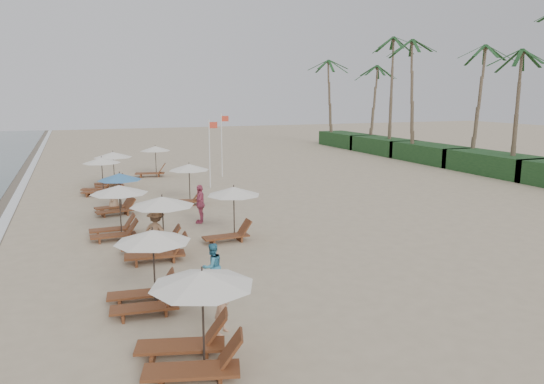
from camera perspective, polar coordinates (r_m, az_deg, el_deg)
name	(u,v)px	position (r m, az deg, el deg)	size (l,w,h in m)	color
ground	(325,268)	(18.01, 5.97, -8.53)	(160.00, 160.00, 0.00)	tan
foam_line	(0,229)	(25.93, -28.22, -3.72)	(0.50, 140.00, 0.02)	white
shrub_hedge	(494,164)	(42.36, 23.68, 2.94)	(3.20, 53.00, 1.60)	#193D1C
palm_row	(494,41)	(42.80, 23.67, 15.27)	(7.00, 52.00, 12.30)	brown
lounger_station_0	(192,322)	(11.56, -8.99, -14.18)	(2.73, 2.43, 2.23)	brown
lounger_station_1	(146,270)	(14.81, -13.93, -8.47)	(2.47, 2.15, 2.27)	brown
lounger_station_2	(156,229)	(19.27, -12.92, -4.05)	(2.81, 2.38, 2.29)	brown
lounger_station_3	(115,209)	(22.36, -17.18, -1.87)	(2.57, 2.40, 2.24)	brown
lounger_station_4	(116,193)	(26.95, -17.09, -0.06)	(2.50, 2.21, 2.07)	brown
lounger_station_5	(99,175)	(32.50, -18.87, 1.83)	(2.53, 2.27, 2.26)	brown
lounger_station_6	(111,168)	(34.50, -17.64, 2.61)	(2.56, 2.45, 2.34)	brown
inland_station_0	(231,207)	(20.98, -4.67, -1.72)	(2.63, 2.24, 2.22)	brown
inland_station_1	(186,180)	(28.24, -9.60, 1.38)	(2.70, 2.24, 2.22)	brown
inland_station_2	(153,159)	(38.62, -13.26, 3.64)	(2.84, 2.24, 2.22)	brown
beachgoer_near	(222,305)	(13.13, -5.61, -12.55)	(0.55, 0.36, 1.51)	tan
beachgoer_mid_a	(212,266)	(15.96, -6.73, -8.31)	(0.72, 0.56, 1.48)	teal
beachgoer_mid_b	(156,232)	(19.54, -12.87, -4.44)	(1.16, 0.67, 1.79)	brown
beachgoer_far_a	(200,204)	(24.12, -8.06, -1.32)	(1.08, 0.45, 1.84)	#BA4A68
beachgoer_far_b	(114,194)	(27.65, -17.37, -0.19)	(0.88, 0.57, 1.80)	#A57C59
flag_pole_near	(210,150)	(33.02, -6.97, 4.71)	(0.60, 0.08, 4.46)	silver
flag_pole_far	(222,142)	(37.50, -5.63, 5.63)	(0.60, 0.08, 4.66)	silver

